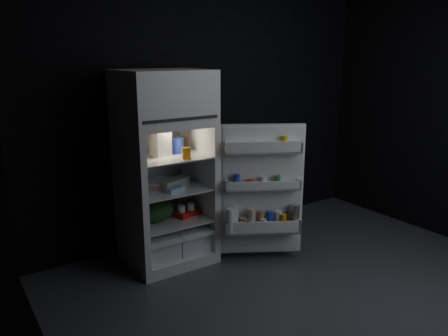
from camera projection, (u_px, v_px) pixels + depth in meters
floor at (321, 295)px, 3.56m from camera, size 4.00×3.40×0.00m
wall_back at (209, 109)px, 4.59m from camera, size 4.00×0.00×2.70m
wall_left at (46, 171)px, 2.14m from camera, size 0.00×3.40×2.70m
refrigerator at (164, 162)px, 3.99m from camera, size 0.76×0.71×1.78m
fridge_door at (262, 194)px, 3.98m from camera, size 0.72×0.52×1.22m
milk_jug at (160, 143)px, 3.88m from camera, size 0.16×0.16×0.24m
mayo_jar at (177, 146)px, 4.00m from camera, size 0.16×0.16×0.14m
jam_jar at (182, 144)px, 4.08m from camera, size 0.11×0.11×0.13m
amber_bottle at (135, 146)px, 3.80m from camera, size 0.11×0.11×0.22m
small_carton at (186, 153)px, 3.78m from camera, size 0.08×0.07×0.10m
egg_carton at (174, 183)px, 4.02m from camera, size 0.34×0.22×0.07m
pie at (156, 183)px, 4.05m from camera, size 0.40×0.40×0.04m
flat_package at (175, 189)px, 3.87m from camera, size 0.19×0.13×0.04m
wrapped_pkg at (180, 178)px, 4.19m from camera, size 0.12×0.10×0.05m
produce_bag at (154, 211)px, 3.98m from camera, size 0.43×0.39×0.20m
yogurt_tray at (187, 213)px, 4.13m from camera, size 0.26×0.19×0.05m
small_can_red at (169, 205)px, 4.29m from camera, size 0.08×0.08×0.09m
small_can_silver at (181, 203)px, 4.33m from camera, size 0.08×0.08×0.09m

